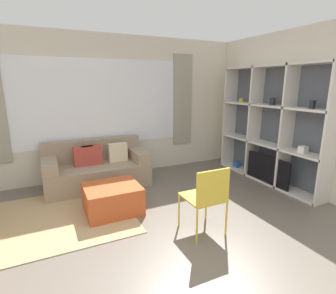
{
  "coord_description": "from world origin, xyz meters",
  "views": [
    {
      "loc": [
        -1.01,
        -1.7,
        1.81
      ],
      "look_at": [
        0.7,
        1.84,
        0.85
      ],
      "focal_mm": 28.0,
      "sensor_mm": 36.0,
      "label": 1
    }
  ],
  "objects_px": {
    "shelving_unit": "(271,128)",
    "folding_chair": "(207,195)",
    "ottoman": "(112,199)",
    "couch_main": "(97,169)"
  },
  "relations": [
    {
      "from": "shelving_unit",
      "to": "folding_chair",
      "type": "distance_m",
      "value": 2.39
    },
    {
      "from": "ottoman",
      "to": "folding_chair",
      "type": "xyz_separation_m",
      "value": [
        0.88,
        -1.07,
        0.32
      ]
    },
    {
      "from": "shelving_unit",
      "to": "couch_main",
      "type": "height_order",
      "value": "shelving_unit"
    },
    {
      "from": "shelving_unit",
      "to": "ottoman",
      "type": "height_order",
      "value": "shelving_unit"
    },
    {
      "from": "ottoman",
      "to": "couch_main",
      "type": "bearing_deg",
      "value": 89.86
    },
    {
      "from": "folding_chair",
      "to": "shelving_unit",
      "type": "bearing_deg",
      "value": -153.49
    },
    {
      "from": "couch_main",
      "to": "ottoman",
      "type": "xyz_separation_m",
      "value": [
        -0.0,
        -1.14,
        -0.1
      ]
    },
    {
      "from": "couch_main",
      "to": "shelving_unit",
      "type": "bearing_deg",
      "value": -21.5
    },
    {
      "from": "shelving_unit",
      "to": "couch_main",
      "type": "relative_size",
      "value": 1.3
    },
    {
      "from": "couch_main",
      "to": "ottoman",
      "type": "bearing_deg",
      "value": -90.14
    }
  ]
}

